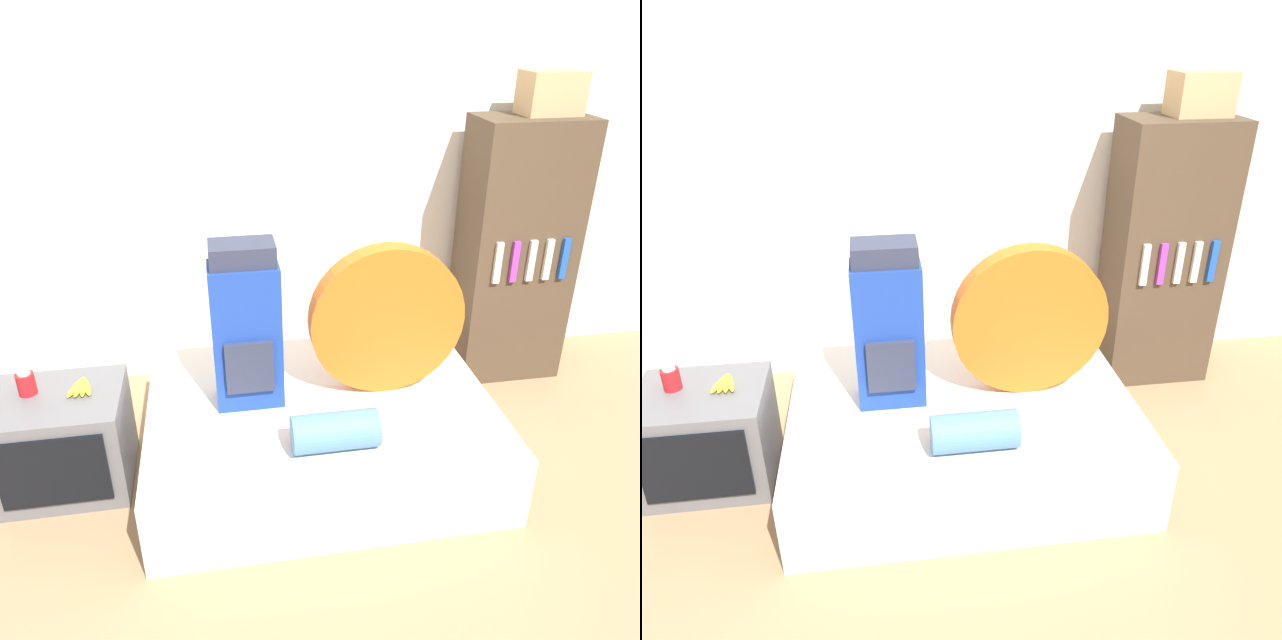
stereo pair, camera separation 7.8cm
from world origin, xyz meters
TOP-DOWN VIEW (x-y plane):
  - ground_plane at (0.00, 0.00)m, footprint 16.00×16.00m
  - wall_back at (0.00, 1.77)m, footprint 8.00×0.05m
  - bed at (0.10, 0.71)m, footprint 1.72×1.29m
  - backpack at (-0.25, 0.77)m, footprint 0.33×0.24m
  - tent_bag at (0.44, 0.78)m, footprint 0.78×0.11m
  - sleeping_roll at (0.10, 0.32)m, footprint 0.39×0.18m
  - television at (-1.18, 0.76)m, footprint 0.62×0.52m
  - canister at (-1.30, 0.81)m, footprint 0.08×0.08m
  - banana_bunch at (-1.06, 0.81)m, footprint 0.13×0.18m
  - bookshelf at (1.44, 1.45)m, footprint 0.65×0.42m
  - cardboard_box at (1.53, 1.48)m, footprint 0.32×0.22m

SIDE VIEW (x-z plane):
  - ground_plane at x=0.00m, z-range 0.00..0.00m
  - bed at x=0.10m, z-range 0.00..0.39m
  - television at x=-1.18m, z-range 0.00..0.51m
  - sleeping_roll at x=0.10m, z-range 0.39..0.56m
  - banana_bunch at x=-1.06m, z-range 0.51..0.54m
  - canister at x=-1.30m, z-range 0.51..0.63m
  - tent_bag at x=0.44m, z-range 0.39..1.16m
  - backpack at x=-0.25m, z-range 0.37..1.21m
  - bookshelf at x=1.44m, z-range 0.00..1.62m
  - wall_back at x=0.00m, z-range 0.00..2.60m
  - cardboard_box at x=1.53m, z-range 1.62..1.85m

